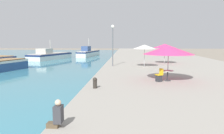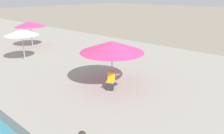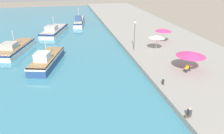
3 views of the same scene
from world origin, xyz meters
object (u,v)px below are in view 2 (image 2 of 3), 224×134
at_px(cafe_table, 114,76).
at_px(cafe_chair_left, 111,84).
at_px(cafe_umbrella_pink, 112,47).
at_px(cafe_umbrella_white, 21,32).
at_px(cafe_umbrella_striped, 30,24).

bearing_deg(cafe_table, cafe_chair_left, -152.69).
bearing_deg(cafe_chair_left, cafe_umbrella_pink, -81.14).
relative_size(cafe_umbrella_white, cafe_umbrella_striped, 0.87).
relative_size(cafe_umbrella_striped, cafe_table, 3.60).
bearing_deg(cafe_umbrella_striped, cafe_table, -98.56).
height_order(cafe_table, cafe_chair_left, cafe_chair_left).
distance_m(cafe_umbrella_pink, cafe_table, 1.66).
bearing_deg(cafe_umbrella_white, cafe_umbrella_striped, 53.42).
bearing_deg(cafe_umbrella_striped, cafe_umbrella_pink, -98.52).
distance_m(cafe_umbrella_pink, cafe_chair_left, 2.04).
xyz_separation_m(cafe_umbrella_white, cafe_table, (0.97, -8.30, -1.64)).
relative_size(cafe_table, cafe_chair_left, 0.88).
bearing_deg(cafe_umbrella_white, cafe_table, -83.33).
height_order(cafe_umbrella_striped, cafe_table, cafe_umbrella_striped).
distance_m(cafe_umbrella_white, cafe_umbrella_striped, 4.67).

